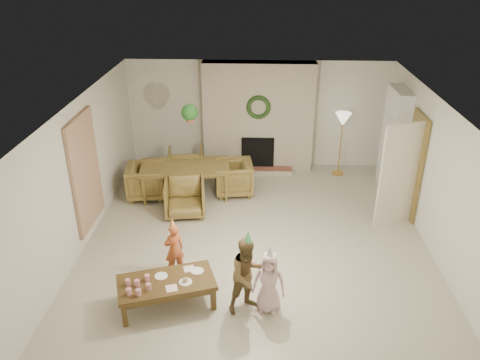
# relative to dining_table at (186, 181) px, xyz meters

# --- Properties ---
(floor) EXTENTS (7.00, 7.00, 0.00)m
(floor) POSITION_rel_dining_table_xyz_m (1.50, -1.80, -0.32)
(floor) COLOR #B7B29E
(floor) RESTS_ON ground
(ceiling) EXTENTS (7.00, 7.00, 0.00)m
(ceiling) POSITION_rel_dining_table_xyz_m (1.50, -1.80, 2.18)
(ceiling) COLOR white
(ceiling) RESTS_ON wall_back
(wall_back) EXTENTS (7.00, 0.00, 7.00)m
(wall_back) POSITION_rel_dining_table_xyz_m (1.50, 1.70, 0.93)
(wall_back) COLOR silver
(wall_back) RESTS_ON floor
(wall_front) EXTENTS (7.00, 0.00, 7.00)m
(wall_front) POSITION_rel_dining_table_xyz_m (1.50, -5.30, 0.93)
(wall_front) COLOR silver
(wall_front) RESTS_ON floor
(wall_left) EXTENTS (0.00, 7.00, 7.00)m
(wall_left) POSITION_rel_dining_table_xyz_m (-1.50, -1.80, 0.93)
(wall_left) COLOR silver
(wall_left) RESTS_ON floor
(wall_right) EXTENTS (0.00, 7.00, 7.00)m
(wall_right) POSITION_rel_dining_table_xyz_m (4.50, -1.80, 0.93)
(wall_right) COLOR silver
(wall_right) RESTS_ON floor
(fireplace_mass) EXTENTS (2.50, 0.40, 2.50)m
(fireplace_mass) POSITION_rel_dining_table_xyz_m (1.50, 1.50, 0.93)
(fireplace_mass) COLOR #582A17
(fireplace_mass) RESTS_ON floor
(fireplace_hearth) EXTENTS (1.60, 0.30, 0.12)m
(fireplace_hearth) POSITION_rel_dining_table_xyz_m (1.50, 1.15, -0.26)
(fireplace_hearth) COLOR maroon
(fireplace_hearth) RESTS_ON floor
(fireplace_firebox) EXTENTS (0.75, 0.12, 0.75)m
(fireplace_firebox) POSITION_rel_dining_table_xyz_m (1.50, 1.32, 0.13)
(fireplace_firebox) COLOR black
(fireplace_firebox) RESTS_ON floor
(fireplace_wreath) EXTENTS (0.54, 0.10, 0.54)m
(fireplace_wreath) POSITION_rel_dining_table_xyz_m (1.50, 1.27, 1.23)
(fireplace_wreath) COLOR #1A3614
(fireplace_wreath) RESTS_ON fireplace_mass
(floor_lamp_base) EXTENTS (0.27, 0.27, 0.03)m
(floor_lamp_base) POSITION_rel_dining_table_xyz_m (3.37, 1.20, -0.31)
(floor_lamp_base) COLOR gold
(floor_lamp_base) RESTS_ON floor
(floor_lamp_post) EXTENTS (0.03, 0.03, 1.32)m
(floor_lamp_post) POSITION_rel_dining_table_xyz_m (3.37, 1.20, 0.36)
(floor_lamp_post) COLOR gold
(floor_lamp_post) RESTS_ON floor
(floor_lamp_shade) EXTENTS (0.35, 0.35, 0.29)m
(floor_lamp_shade) POSITION_rel_dining_table_xyz_m (3.37, 1.20, 1.00)
(floor_lamp_shade) COLOR beige
(floor_lamp_shade) RESTS_ON floor_lamp_post
(bookshelf_carcass) EXTENTS (0.30, 1.00, 2.20)m
(bookshelf_carcass) POSITION_rel_dining_table_xyz_m (4.34, 0.50, 0.78)
(bookshelf_carcass) COLOR white
(bookshelf_carcass) RESTS_ON floor
(bookshelf_shelf_a) EXTENTS (0.30, 0.92, 0.03)m
(bookshelf_shelf_a) POSITION_rel_dining_table_xyz_m (4.32, 0.50, 0.13)
(bookshelf_shelf_a) COLOR white
(bookshelf_shelf_a) RESTS_ON bookshelf_carcass
(bookshelf_shelf_b) EXTENTS (0.30, 0.92, 0.03)m
(bookshelf_shelf_b) POSITION_rel_dining_table_xyz_m (4.32, 0.50, 0.53)
(bookshelf_shelf_b) COLOR white
(bookshelf_shelf_b) RESTS_ON bookshelf_carcass
(bookshelf_shelf_c) EXTENTS (0.30, 0.92, 0.03)m
(bookshelf_shelf_c) POSITION_rel_dining_table_xyz_m (4.32, 0.50, 0.93)
(bookshelf_shelf_c) COLOR white
(bookshelf_shelf_c) RESTS_ON bookshelf_carcass
(bookshelf_shelf_d) EXTENTS (0.30, 0.92, 0.03)m
(bookshelf_shelf_d) POSITION_rel_dining_table_xyz_m (4.32, 0.50, 1.33)
(bookshelf_shelf_d) COLOR white
(bookshelf_shelf_d) RESTS_ON bookshelf_carcass
(books_row_lower) EXTENTS (0.20, 0.40, 0.24)m
(books_row_lower) POSITION_rel_dining_table_xyz_m (4.30, 0.35, 0.27)
(books_row_lower) COLOR #B32137
(books_row_lower) RESTS_ON bookshelf_shelf_a
(books_row_mid) EXTENTS (0.20, 0.44, 0.24)m
(books_row_mid) POSITION_rel_dining_table_xyz_m (4.30, 0.55, 0.67)
(books_row_mid) COLOR #293A97
(books_row_mid) RESTS_ON bookshelf_shelf_b
(books_row_upper) EXTENTS (0.20, 0.36, 0.22)m
(books_row_upper) POSITION_rel_dining_table_xyz_m (4.30, 0.40, 1.06)
(books_row_upper) COLOR gold
(books_row_upper) RESTS_ON bookshelf_shelf_c
(door_frame) EXTENTS (0.05, 0.86, 2.04)m
(door_frame) POSITION_rel_dining_table_xyz_m (4.46, -0.60, 0.70)
(door_frame) COLOR olive
(door_frame) RESTS_ON floor
(door_leaf) EXTENTS (0.77, 0.32, 2.00)m
(door_leaf) POSITION_rel_dining_table_xyz_m (4.08, -0.98, 0.68)
(door_leaf) COLOR beige
(door_leaf) RESTS_ON floor
(curtain_panel) EXTENTS (0.06, 1.20, 2.00)m
(curtain_panel) POSITION_rel_dining_table_xyz_m (-1.46, -1.60, 0.93)
(curtain_panel) COLOR tan
(curtain_panel) RESTS_ON wall_left
(dining_table) EXTENTS (1.96, 1.26, 0.65)m
(dining_table) POSITION_rel_dining_table_xyz_m (0.00, 0.00, 0.00)
(dining_table) COLOR olive
(dining_table) RESTS_ON floor
(dining_chair_near) EXTENTS (0.86, 0.88, 0.71)m
(dining_chair_near) POSITION_rel_dining_table_xyz_m (0.11, -0.80, 0.03)
(dining_chair_near) COLOR olive
(dining_chair_near) RESTS_ON floor
(dining_chair_far) EXTENTS (0.86, 0.88, 0.71)m
(dining_chair_far) POSITION_rel_dining_table_xyz_m (-0.11, 0.80, 0.03)
(dining_chair_far) COLOR olive
(dining_chair_far) RESTS_ON floor
(dining_chair_left) EXTENTS (0.88, 0.86, 0.71)m
(dining_chair_left) POSITION_rel_dining_table_xyz_m (-0.80, -0.11, 0.03)
(dining_chair_left) COLOR olive
(dining_chair_left) RESTS_ON floor
(dining_chair_right) EXTENTS (0.88, 0.86, 0.71)m
(dining_chair_right) POSITION_rel_dining_table_xyz_m (1.00, 0.13, 0.03)
(dining_chair_right) COLOR olive
(dining_chair_right) RESTS_ON floor
(hanging_plant_cord) EXTENTS (0.01, 0.01, 0.70)m
(hanging_plant_cord) POSITION_rel_dining_table_xyz_m (0.20, -0.30, 1.83)
(hanging_plant_cord) COLOR tan
(hanging_plant_cord) RESTS_ON ceiling
(hanging_plant_pot) EXTENTS (0.16, 0.16, 0.12)m
(hanging_plant_pot) POSITION_rel_dining_table_xyz_m (0.20, -0.30, 1.48)
(hanging_plant_pot) COLOR #A63E35
(hanging_plant_pot) RESTS_ON hanging_plant_cord
(hanging_plant_foliage) EXTENTS (0.32, 0.32, 0.32)m
(hanging_plant_foliage) POSITION_rel_dining_table_xyz_m (0.20, -0.30, 1.60)
(hanging_plant_foliage) COLOR #1A4E1A
(hanging_plant_foliage) RESTS_ON hanging_plant_pot
(coffee_table_top) EXTENTS (1.52, 1.08, 0.06)m
(coffee_table_top) POSITION_rel_dining_table_xyz_m (0.22, -3.47, 0.07)
(coffee_table_top) COLOR #4B3619
(coffee_table_top) RESTS_ON floor
(coffee_table_apron) EXTENTS (1.39, 0.95, 0.08)m
(coffee_table_apron) POSITION_rel_dining_table_xyz_m (0.22, -3.47, -0.01)
(coffee_table_apron) COLOR #4B3619
(coffee_table_apron) RESTS_ON floor
(coffee_leg_fl) EXTENTS (0.09, 0.09, 0.36)m
(coffee_leg_fl) POSITION_rel_dining_table_xyz_m (-0.28, -3.93, -0.14)
(coffee_leg_fl) COLOR #4B3619
(coffee_leg_fl) RESTS_ON floor
(coffee_leg_fr) EXTENTS (0.09, 0.09, 0.36)m
(coffee_leg_fr) POSITION_rel_dining_table_xyz_m (0.90, -3.54, -0.14)
(coffee_leg_fr) COLOR #4B3619
(coffee_leg_fr) RESTS_ON floor
(coffee_leg_bl) EXTENTS (0.09, 0.09, 0.36)m
(coffee_leg_bl) POSITION_rel_dining_table_xyz_m (-0.46, -3.40, -0.14)
(coffee_leg_bl) COLOR #4B3619
(coffee_leg_bl) RESTS_ON floor
(coffee_leg_br) EXTENTS (0.09, 0.09, 0.36)m
(coffee_leg_br) POSITION_rel_dining_table_xyz_m (0.73, -3.01, -0.14)
(coffee_leg_br) COLOR #4B3619
(coffee_leg_br) RESTS_ON floor
(cup_a) EXTENTS (0.09, 0.09, 0.10)m
(cup_a) POSITION_rel_dining_table_xyz_m (-0.23, -3.79, 0.15)
(cup_a) COLOR silver
(cup_a) RESTS_ON coffee_table_top
(cup_b) EXTENTS (0.09, 0.09, 0.10)m
(cup_b) POSITION_rel_dining_table_xyz_m (-0.30, -3.59, 0.15)
(cup_b) COLOR silver
(cup_b) RESTS_ON coffee_table_top
(cup_c) EXTENTS (0.09, 0.09, 0.10)m
(cup_c) POSITION_rel_dining_table_xyz_m (-0.09, -3.80, 0.15)
(cup_c) COLOR silver
(cup_c) RESTS_ON coffee_table_top
(cup_d) EXTENTS (0.09, 0.09, 0.10)m
(cup_d) POSITION_rel_dining_table_xyz_m (-0.16, -3.60, 0.15)
(cup_d) COLOR silver
(cup_d) RESTS_ON coffee_table_top
(cup_e) EXTENTS (0.09, 0.09, 0.10)m
(cup_e) POSITION_rel_dining_table_xyz_m (0.02, -3.67, 0.15)
(cup_e) COLOR silver
(cup_e) RESTS_ON coffee_table_top
(cup_f) EXTENTS (0.09, 0.09, 0.10)m
(cup_f) POSITION_rel_dining_table_xyz_m (-0.04, -3.47, 0.15)
(cup_f) COLOR silver
(cup_f) RESTS_ON coffee_table_top
(plate_a) EXTENTS (0.24, 0.24, 0.01)m
(plate_a) POSITION_rel_dining_table_xyz_m (0.13, -3.37, 0.10)
(plate_a) COLOR white
(plate_a) RESTS_ON coffee_table_top
(plate_b) EXTENTS (0.24, 0.24, 0.01)m
(plate_b) POSITION_rel_dining_table_xyz_m (0.51, -3.49, 0.10)
(plate_b) COLOR white
(plate_b) RESTS_ON coffee_table_top
(plate_c) EXTENTS (0.24, 0.24, 0.01)m
(plate_c) POSITION_rel_dining_table_xyz_m (0.64, -3.22, 0.10)
(plate_c) COLOR white
(plate_c) RESTS_ON coffee_table_top
(food_scoop) EXTENTS (0.09, 0.09, 0.07)m
(food_scoop) POSITION_rel_dining_table_xyz_m (0.51, -3.49, 0.15)
(food_scoop) COLOR tan
(food_scoop) RESTS_ON plate_b
(napkin_left) EXTENTS (0.20, 0.20, 0.01)m
(napkin_left) POSITION_rel_dining_table_xyz_m (0.33, -3.64, 0.10)
(napkin_left) COLOR #F6B5B9
(napkin_left) RESTS_ON coffee_table_top
(napkin_right) EXTENTS (0.20, 0.20, 0.01)m
(napkin_right) POSITION_rel_dining_table_xyz_m (0.52, -3.18, 0.10)
(napkin_right) COLOR #F6B5B9
(napkin_right) RESTS_ON coffee_table_top
(child_red) EXTENTS (0.38, 0.34, 0.88)m
(child_red) POSITION_rel_dining_table_xyz_m (0.21, -2.70, 0.12)
(child_red) COLOR #B85027
(child_red) RESTS_ON floor
(party_hat_red) EXTENTS (0.14, 0.14, 0.17)m
(party_hat_red) POSITION_rel_dining_table_xyz_m (0.21, -2.70, 0.60)
(party_hat_red) COLOR gold
(party_hat_red) RESTS_ON child_red
(child_plaid) EXTENTS (0.72, 0.68, 1.18)m
(child_plaid) POSITION_rel_dining_table_xyz_m (1.40, -3.50, 0.26)
(child_plaid) COLOR brown
(child_plaid) RESTS_ON floor
(party_hat_plaid) EXTENTS (0.16, 0.16, 0.19)m
(party_hat_plaid) POSITION_rel_dining_table_xyz_m (1.40, -3.50, 0.90)
(party_hat_plaid) COLOR #54C471
(party_hat_plaid) RESTS_ON child_plaid
(child_pink) EXTENTS (0.51, 0.37, 0.96)m
(child_pink) POSITION_rel_dining_table_xyz_m (1.70, -3.51, 0.16)
(child_pink) COLOR beige
(child_pink) RESTS_ON floor
(party_hat_pink) EXTENTS (0.16, 0.16, 0.17)m
(party_hat_pink) POSITION_rel_dining_table_xyz_m (1.70, -3.51, 0.67)
(party_hat_pink) COLOR silver
(party_hat_pink) RESTS_ON child_pink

